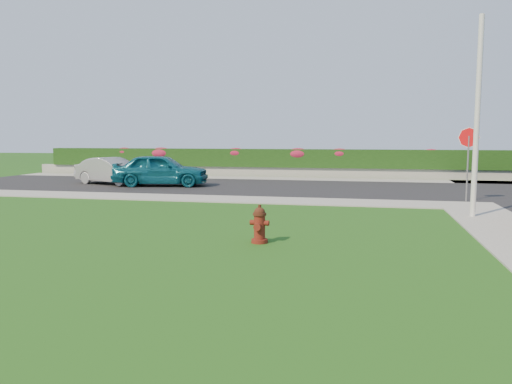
% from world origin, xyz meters
% --- Properties ---
extents(ground, '(120.00, 120.00, 0.00)m').
position_xyz_m(ground, '(0.00, 0.00, 0.00)').
color(ground, black).
rests_on(ground, ground).
extents(street_far, '(26.00, 8.00, 0.04)m').
position_xyz_m(street_far, '(-5.00, 14.00, 0.02)').
color(street_far, black).
rests_on(street_far, ground).
extents(sidewalk_far, '(24.00, 2.00, 0.04)m').
position_xyz_m(sidewalk_far, '(-6.00, 9.00, 0.02)').
color(sidewalk_far, gray).
rests_on(sidewalk_far, ground).
extents(curb_corner, '(2.00, 2.00, 0.04)m').
position_xyz_m(curb_corner, '(7.00, 9.00, 0.02)').
color(curb_corner, gray).
rests_on(curb_corner, ground).
extents(sidewalk_beyond, '(34.00, 2.00, 0.04)m').
position_xyz_m(sidewalk_beyond, '(-1.00, 19.00, 0.02)').
color(sidewalk_beyond, gray).
rests_on(sidewalk_beyond, ground).
extents(retaining_wall, '(34.00, 0.40, 0.60)m').
position_xyz_m(retaining_wall, '(-1.00, 20.50, 0.30)').
color(retaining_wall, gray).
rests_on(retaining_wall, ground).
extents(hedge, '(32.00, 0.90, 1.10)m').
position_xyz_m(hedge, '(-1.00, 20.60, 1.15)').
color(hedge, black).
rests_on(hedge, retaining_wall).
extents(fire_hydrant, '(0.45, 0.43, 0.88)m').
position_xyz_m(fire_hydrant, '(1.08, 1.45, 0.42)').
color(fire_hydrant, '#49170B').
rests_on(fire_hydrant, ground).
extents(sedan_teal, '(4.87, 2.64, 1.57)m').
position_xyz_m(sedan_teal, '(-6.38, 13.30, 0.83)').
color(sedan_teal, '#0D5265').
rests_on(sedan_teal, street_far).
extents(sedan_silver, '(4.34, 2.65, 1.35)m').
position_xyz_m(sedan_silver, '(-9.16, 13.58, 0.72)').
color(sedan_silver, '#95989C').
rests_on(sedan_silver, street_far).
extents(utility_pole, '(0.16, 0.16, 5.96)m').
position_xyz_m(utility_pole, '(6.60, 6.41, 2.98)').
color(utility_pole, silver).
rests_on(utility_pole, ground).
extents(stop_sign, '(0.76, 0.06, 2.78)m').
position_xyz_m(stop_sign, '(7.09, 10.06, 2.09)').
color(stop_sign, slate).
rests_on(stop_sign, ground).
extents(flower_clump_a, '(1.14, 0.73, 0.57)m').
position_xyz_m(flower_clump_a, '(-12.00, 20.50, 1.47)').
color(flower_clump_a, red).
rests_on(flower_clump_a, hedge).
extents(flower_clump_b, '(1.47, 0.94, 0.73)m').
position_xyz_m(flower_clump_b, '(-9.44, 20.50, 1.41)').
color(flower_clump_b, red).
rests_on(flower_clump_b, hedge).
extents(flower_clump_c, '(1.24, 0.80, 0.62)m').
position_xyz_m(flower_clump_c, '(-4.47, 20.50, 1.45)').
color(flower_clump_c, red).
rests_on(flower_clump_c, hedge).
extents(flower_clump_d, '(1.39, 0.90, 0.70)m').
position_xyz_m(flower_clump_d, '(-0.59, 20.50, 1.42)').
color(flower_clump_d, red).
rests_on(flower_clump_d, hedge).
extents(flower_clump_e, '(1.23, 0.79, 0.61)m').
position_xyz_m(flower_clump_e, '(1.89, 20.50, 1.46)').
color(flower_clump_e, red).
rests_on(flower_clump_e, hedge).
extents(flower_clump_f, '(1.06, 0.68, 0.53)m').
position_xyz_m(flower_clump_f, '(7.07, 20.50, 1.49)').
color(flower_clump_f, red).
rests_on(flower_clump_f, hedge).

